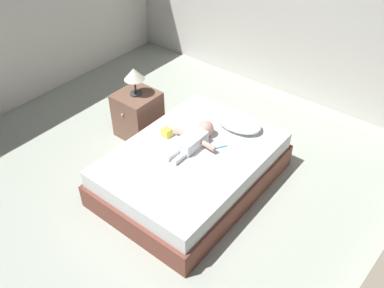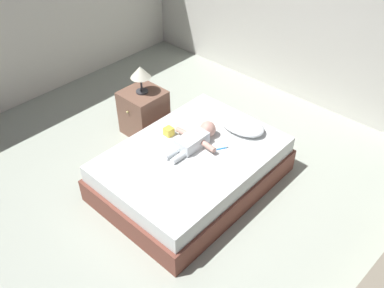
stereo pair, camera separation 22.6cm
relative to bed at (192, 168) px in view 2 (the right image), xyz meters
name	(u,v)px [view 2 (the right image)]	position (x,y,z in m)	size (l,w,h in m)	color
ground_plane	(158,226)	(0.16, -0.65, -0.22)	(8.00, 8.00, 0.00)	#A5AE9F
wall_behind_bed	(335,8)	(0.16, 2.35, 1.09)	(8.00, 0.12, 2.62)	silver
bed	(192,168)	(0.00, 0.00, 0.00)	(1.35, 1.88, 0.45)	brown
pillow	(242,124)	(0.13, 0.65, 0.29)	(0.54, 0.35, 0.12)	white
baby	(196,138)	(-0.06, 0.12, 0.30)	(0.52, 0.66, 0.17)	silver
toothbrush	(221,148)	(0.19, 0.23, 0.24)	(0.09, 0.14, 0.02)	#2A8BEB
nightstand	(144,112)	(-1.07, 0.30, 0.06)	(0.46, 0.49, 0.57)	brown
lamp	(140,73)	(-1.07, 0.30, 0.60)	(0.24, 0.24, 0.34)	#333338
toy_block	(169,131)	(-0.37, 0.04, 0.27)	(0.09, 0.09, 0.09)	yellow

